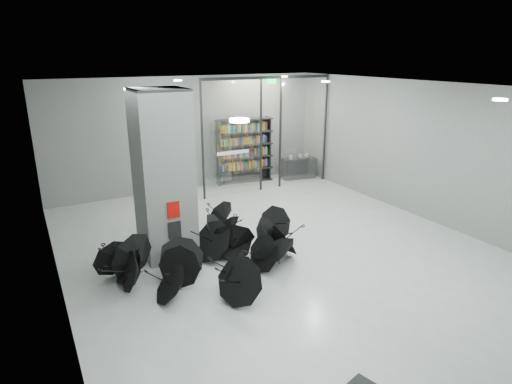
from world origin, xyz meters
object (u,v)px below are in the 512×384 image
column (163,176)px  shop_counter (298,168)px  umbrella_cluster (213,256)px  bookshelf (244,151)px

column → shop_counter: column is taller
column → umbrella_cluster: size_ratio=0.77×
column → shop_counter: (6.66, 4.15, -1.60)m
bookshelf → shop_counter: bearing=-6.6°
column → shop_counter: bearing=31.9°
shop_counter → column: bearing=-138.9°
shop_counter → umbrella_cluster: size_ratio=0.26×
shop_counter → bookshelf: bearing=173.3°
bookshelf → umbrella_cluster: 7.20m
column → bookshelf: (4.57, 4.75, -0.79)m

